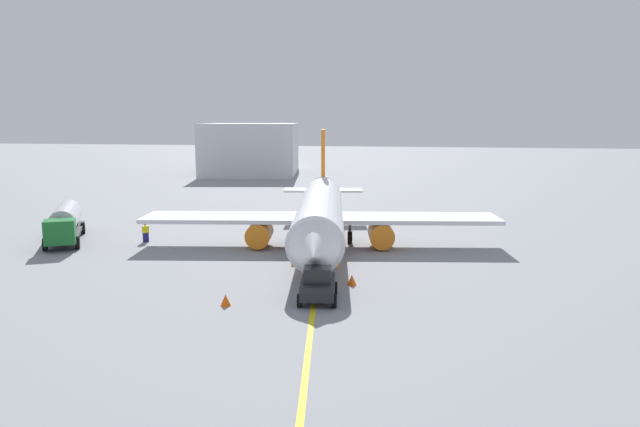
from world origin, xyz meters
TOP-DOWN VIEW (x-y plane):
  - ground_plane at (0.00, 0.00)m, footprint 400.00×400.00m
  - airplane at (-0.47, -0.08)m, footprint 32.89×30.86m
  - fuel_tanker at (1.39, -23.22)m, footprint 10.96×7.66m
  - pushback_tug at (14.53, 2.72)m, footprint 3.86×2.79m
  - refueling_worker at (0.48, -15.85)m, footprint 0.63×0.61m
  - safety_cone_nose at (16.45, -2.44)m, footprint 0.62×0.62m
  - safety_cone_wingtip at (10.68, 4.24)m, footprint 0.62×0.62m
  - distant_hangar at (-68.19, -27.72)m, footprint 28.13×22.56m
  - taxi_line_marking at (0.00, 0.00)m, footprint 85.99×14.93m

SIDE VIEW (x-z plane):
  - ground_plane at x=0.00m, z-range 0.00..0.00m
  - taxi_line_marking at x=0.00m, z-range 0.00..0.01m
  - safety_cone_nose at x=16.45m, z-range 0.00..0.69m
  - safety_cone_wingtip at x=10.68m, z-range 0.00..0.69m
  - refueling_worker at x=0.48m, z-range -0.03..1.68m
  - pushback_tug at x=14.53m, z-range -0.09..2.11m
  - fuel_tanker at x=1.39m, z-range 0.16..3.31m
  - airplane at x=-0.47m, z-range -2.18..7.68m
  - distant_hangar at x=-68.19m, z-range -0.01..10.24m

